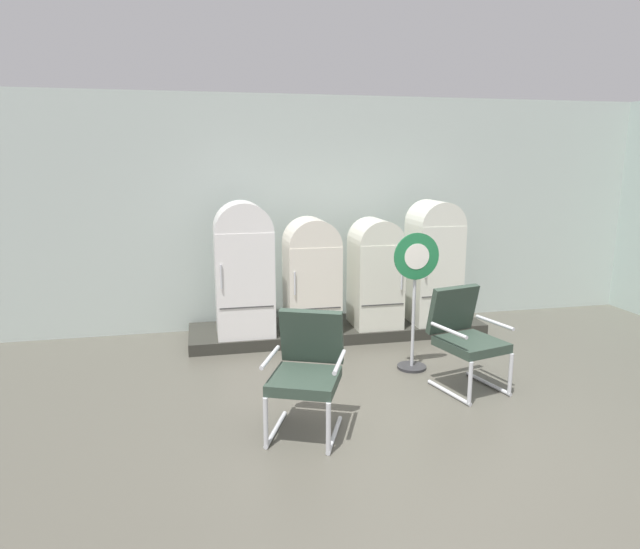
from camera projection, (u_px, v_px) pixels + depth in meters
ground at (429, 451)px, 4.50m from camera, size 12.00×10.00×0.05m
back_wall at (327, 212)px, 7.67m from camera, size 11.76×0.12×3.10m
display_plinth at (337, 329)px, 7.37m from camera, size 3.82×0.95×0.14m
refrigerator_0 at (244, 265)px, 6.80m from camera, size 0.69×0.64×1.63m
refrigerator_1 at (312, 272)px, 6.99m from camera, size 0.65×0.63×1.42m
refrigerator_2 at (375, 269)px, 7.19m from camera, size 0.59×0.66×1.39m
refrigerator_3 at (434, 258)px, 7.33m from camera, size 0.60×0.65×1.60m
armchair_left at (307, 366)px, 4.70m from camera, size 0.79×0.85×1.01m
armchair_right at (465, 333)px, 5.59m from camera, size 0.72×0.81×1.01m
sign_stand at (415, 300)px, 6.02m from camera, size 0.50×0.32×1.51m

